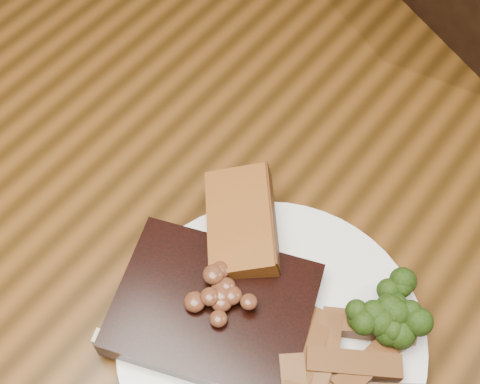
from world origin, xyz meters
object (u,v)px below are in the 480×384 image
object	(u,v)px
steak	(214,309)
potato_wedges	(338,373)
garlic_bread	(241,232)
dining_table	(240,265)
plate	(271,338)
chair_far	(433,70)

from	to	relation	value
steak	potato_wedges	xyz separation A→B (m)	(0.13, 0.02, -0.00)
garlic_bread	potato_wedges	xyz separation A→B (m)	(0.16, -0.06, -0.00)
dining_table	garlic_bread	world-z (taller)	garlic_bread
plate	potato_wedges	distance (m)	0.07
chair_far	garlic_bread	bearing A→B (deg)	114.22
steak	potato_wedges	bearing A→B (deg)	-11.43
steak	dining_table	bearing A→B (deg)	93.14
steak	garlic_bread	bearing A→B (deg)	89.86
garlic_bread	potato_wedges	size ratio (longest dim) A/B	1.04
potato_wedges	dining_table	bearing A→B (deg)	156.48
chair_far	plate	bearing A→B (deg)	121.98
plate	garlic_bread	size ratio (longest dim) A/B	2.53
plate	chair_far	bearing A→B (deg)	100.03
steak	garlic_bread	distance (m)	0.09
plate	garlic_bread	xyz separation A→B (m)	(-0.09, 0.06, 0.02)
potato_wedges	chair_far	bearing A→B (deg)	106.29
steak	potato_wedges	distance (m)	0.13
dining_table	chair_far	bearing A→B (deg)	91.01
potato_wedges	garlic_bread	bearing A→B (deg)	159.63
dining_table	plate	bearing A→B (deg)	-38.56
steak	potato_wedges	world-z (taller)	steak
chair_far	garlic_bread	size ratio (longest dim) A/B	8.22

